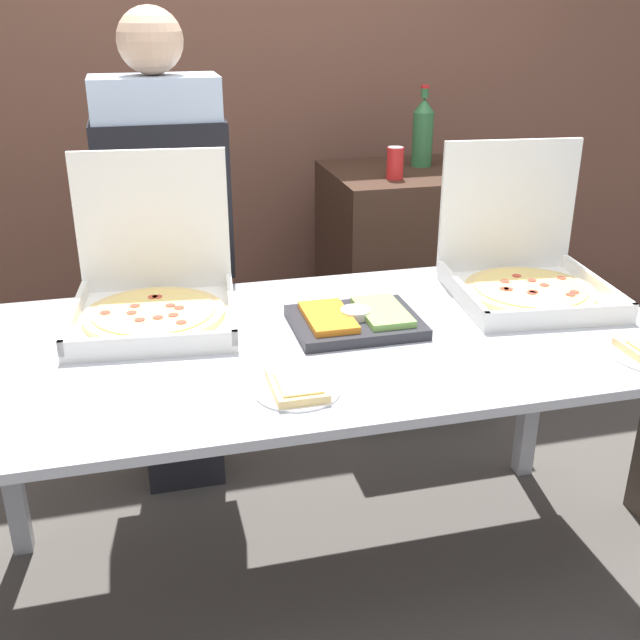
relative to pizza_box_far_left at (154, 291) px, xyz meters
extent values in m
plane|color=#514C47|center=(0.42, -0.26, -0.94)|extent=(16.00, 16.00, 0.00)
cube|color=brown|center=(0.42, 1.44, 0.46)|extent=(10.00, 0.06, 2.80)
cube|color=#A8AAB2|center=(0.42, -0.26, -0.09)|extent=(1.94, 0.93, 0.02)
cube|color=#A8AAB2|center=(-0.50, 0.16, -0.52)|extent=(0.06, 0.06, 0.84)
cube|color=#A8AAB2|center=(1.34, 0.16, -0.52)|extent=(0.06, 0.06, 0.84)
cube|color=white|center=(-0.01, -0.06, -0.07)|extent=(0.49, 0.49, 0.02)
cube|color=white|center=(-0.03, -0.27, -0.04)|extent=(0.44, 0.06, 0.04)
cube|color=white|center=(-0.22, -0.04, -0.04)|extent=(0.06, 0.44, 0.04)
cube|color=white|center=(0.21, -0.08, -0.04)|extent=(0.06, 0.44, 0.04)
cube|color=white|center=(0.02, 0.17, 0.15)|extent=(0.44, 0.06, 0.42)
cylinder|color=#E5C17A|center=(-0.01, -0.06, -0.05)|extent=(0.39, 0.39, 0.02)
cylinder|color=#EFCC70|center=(-0.01, -0.06, -0.04)|extent=(0.34, 0.34, 0.00)
cylinder|color=#C13D2D|center=(0.06, -0.06, -0.04)|extent=(0.03, 0.03, 0.00)
cylinder|color=#C13D2D|center=(0.04, -0.03, -0.04)|extent=(0.03, 0.03, 0.00)
cylinder|color=#C13D2D|center=(0.01, 0.04, -0.04)|extent=(0.03, 0.03, 0.00)
cylinder|color=#C13D2D|center=(0.00, 0.04, -0.04)|extent=(0.03, 0.03, 0.00)
cylinder|color=#C13D2D|center=(-0.06, -0.01, -0.04)|extent=(0.03, 0.03, 0.00)
cylinder|color=#C13D2D|center=(-0.14, -0.04, -0.04)|extent=(0.03, 0.03, 0.00)
cylinder|color=#C13D2D|center=(-0.07, -0.06, -0.04)|extent=(0.03, 0.03, 0.00)
cylinder|color=#C13D2D|center=(-0.05, -0.12, -0.04)|extent=(0.03, 0.03, 0.00)
cylinder|color=#C13D2D|center=(0.00, -0.12, -0.04)|extent=(0.03, 0.03, 0.00)
cylinder|color=#C13D2D|center=(0.06, -0.16, -0.04)|extent=(0.03, 0.03, 0.00)
cylinder|color=#C13D2D|center=(0.04, -0.11, -0.04)|extent=(0.03, 0.03, 0.00)
cube|color=white|center=(1.10, -0.15, -0.07)|extent=(0.49, 0.49, 0.02)
cube|color=white|center=(1.08, -0.36, -0.04)|extent=(0.44, 0.06, 0.04)
cube|color=white|center=(0.89, -0.13, -0.04)|extent=(0.06, 0.44, 0.04)
cube|color=white|center=(1.31, -0.17, -0.04)|extent=(0.06, 0.44, 0.04)
cube|color=white|center=(1.12, 0.08, 0.15)|extent=(0.44, 0.06, 0.42)
cylinder|color=#E5C17A|center=(1.10, -0.15, -0.05)|extent=(0.39, 0.39, 0.02)
cylinder|color=#EFCC70|center=(1.10, -0.15, -0.04)|extent=(0.33, 0.33, 0.00)
cylinder|color=#C13D2D|center=(1.15, -0.15, -0.04)|extent=(0.03, 0.03, 0.00)
cylinder|color=#C13D2D|center=(1.23, -0.10, -0.04)|extent=(0.03, 0.03, 0.00)
cylinder|color=#C13D2D|center=(1.13, -0.10, -0.04)|extent=(0.03, 0.03, 0.00)
cylinder|color=#C13D2D|center=(1.10, -0.05, -0.04)|extent=(0.03, 0.03, 0.00)
cylinder|color=#C13D2D|center=(1.05, -0.09, -0.04)|extent=(0.03, 0.03, 0.00)
cylinder|color=#C13D2D|center=(1.01, -0.15, -0.04)|extent=(0.03, 0.03, 0.00)
cylinder|color=#C13D2D|center=(1.02, -0.15, -0.04)|extent=(0.03, 0.03, 0.00)
cylinder|color=#C13D2D|center=(1.08, -0.20, -0.04)|extent=(0.03, 0.03, 0.00)
cylinder|color=#C13D2D|center=(1.09, -0.19, -0.04)|extent=(0.03, 0.03, 0.00)
cylinder|color=#C13D2D|center=(1.18, -0.24, -0.04)|extent=(0.03, 0.03, 0.00)
cylinder|color=#C13D2D|center=(1.20, -0.22, -0.04)|extent=(0.03, 0.03, 0.00)
cylinder|color=white|center=(0.29, -0.54, -0.08)|extent=(0.20, 0.20, 0.01)
cube|color=#E5C17A|center=(0.29, -0.54, -0.06)|extent=(0.12, 0.17, 0.02)
cube|color=#EFCC70|center=(0.29, -0.55, -0.05)|extent=(0.09, 0.12, 0.01)
cube|color=#28282D|center=(0.53, -0.22, -0.06)|extent=(0.35, 0.27, 0.03)
cube|color=orange|center=(0.45, -0.22, -0.04)|extent=(0.12, 0.22, 0.02)
cube|color=#8CC65B|center=(0.61, -0.22, -0.04)|extent=(0.12, 0.22, 0.02)
cylinder|color=white|center=(0.53, -0.22, -0.04)|extent=(0.08, 0.08, 0.02)
cube|color=#382319|center=(1.10, 0.86, -0.41)|extent=(0.70, 0.60, 1.05)
cylinder|color=#2D6638|center=(1.16, 0.93, 0.22)|extent=(0.09, 0.09, 0.22)
cone|color=#2D6638|center=(1.16, 0.93, 0.36)|extent=(0.09, 0.09, 0.06)
cylinder|color=#2D6638|center=(1.16, 0.93, 0.41)|extent=(0.03, 0.03, 0.04)
cylinder|color=red|center=(1.16, 0.93, 0.43)|extent=(0.03, 0.03, 0.01)
cylinder|color=silver|center=(1.29, 0.68, 0.17)|extent=(0.07, 0.07, 0.12)
cylinder|color=silver|center=(1.29, 0.68, 0.23)|extent=(0.06, 0.06, 0.00)
cylinder|color=red|center=(0.97, 0.72, 0.17)|extent=(0.07, 0.07, 0.12)
cylinder|color=silver|center=(0.97, 0.72, 0.23)|extent=(0.06, 0.06, 0.00)
cube|color=black|center=(0.06, 0.46, -0.54)|extent=(0.28, 0.20, 0.81)
cube|color=silver|center=(0.06, 0.46, 0.20)|extent=(0.40, 0.22, 0.67)
cube|color=black|center=(0.06, 0.46, 0.15)|extent=(0.42, 0.24, 0.51)
sphere|color=#D8AD8C|center=(0.06, 0.46, 0.64)|extent=(0.20, 0.20, 0.20)
camera|label=1|loc=(-0.03, -2.03, 0.75)|focal=42.00mm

